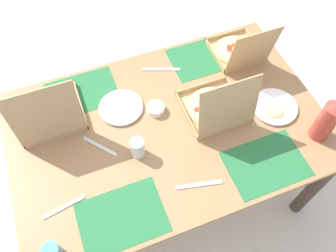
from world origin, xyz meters
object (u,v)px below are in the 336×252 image
(pizza_box_center, at_px, (216,108))
(soda_bottle, at_px, (328,119))
(pizza_box_corner_right, at_px, (50,114))
(cup_clear_right, at_px, (52,252))
(plate_near_left, at_px, (121,108))
(cup_spare, at_px, (138,148))
(pizza_box_corner_left, at_px, (239,50))
(condiment_bowl, at_px, (156,109))
(plate_far_right, at_px, (274,107))

(pizza_box_center, height_order, soda_bottle, pizza_box_center)
(pizza_box_corner_right, relative_size, cup_clear_right, 3.87)
(plate_near_left, relative_size, cup_clear_right, 2.51)
(cup_spare, xyz_separation_m, cup_clear_right, (0.45, 0.31, -0.01))
(cup_spare, bearing_deg, cup_clear_right, 34.79)
(pizza_box_corner_left, relative_size, cup_spare, 2.88)
(pizza_box_corner_right, distance_m, condiment_bowl, 0.51)
(pizza_box_corner_right, bearing_deg, condiment_bowl, 165.00)
(plate_far_right, height_order, plate_near_left, plate_far_right)
(pizza_box_corner_left, xyz_separation_m, soda_bottle, (-0.12, 0.60, 0.09))
(plate_near_left, relative_size, condiment_bowl, 2.52)
(plate_far_right, xyz_separation_m, plate_near_left, (0.72, -0.28, -0.00))
(pizza_box_corner_left, bearing_deg, pizza_box_corner_right, 3.04)
(plate_near_left, bearing_deg, cup_clear_right, 52.58)
(soda_bottle, bearing_deg, pizza_box_center, -35.12)
(plate_near_left, bearing_deg, condiment_bowl, 154.57)
(pizza_box_corner_right, xyz_separation_m, plate_far_right, (-1.06, 0.33, -0.04))
(plate_far_right, bearing_deg, pizza_box_corner_left, -88.92)
(pizza_box_corner_right, height_order, plate_near_left, pizza_box_corner_right)
(cup_spare, bearing_deg, pizza_box_center, -169.98)
(soda_bottle, relative_size, cup_spare, 3.07)
(condiment_bowl, bearing_deg, plate_near_left, -25.43)
(plate_far_right, relative_size, cup_spare, 2.18)
(plate_far_right, bearing_deg, pizza_box_center, -15.07)
(soda_bottle, relative_size, condiment_bowl, 3.66)
(condiment_bowl, bearing_deg, cup_spare, 51.36)
(cup_spare, bearing_deg, pizza_box_corner_right, -44.51)
(plate_far_right, height_order, condiment_bowl, condiment_bowl)
(pizza_box_center, xyz_separation_m, soda_bottle, (-0.41, 0.29, 0.08))
(cup_spare, bearing_deg, plate_far_right, 179.74)
(plate_near_left, relative_size, cup_spare, 2.11)
(pizza_box_center, height_order, cup_spare, pizza_box_center)
(pizza_box_corner_left, bearing_deg, plate_near_left, 8.90)
(plate_far_right, bearing_deg, plate_near_left, -20.95)
(soda_bottle, height_order, cup_clear_right, soda_bottle)
(pizza_box_corner_left, height_order, cup_spare, pizza_box_corner_left)
(cup_clear_right, bearing_deg, pizza_box_corner_left, -149.04)
(plate_far_right, xyz_separation_m, cup_spare, (0.72, -0.00, 0.04))
(pizza_box_center, bearing_deg, pizza_box_corner_left, -132.69)
(condiment_bowl, bearing_deg, plate_far_right, 160.37)
(cup_clear_right, bearing_deg, pizza_box_corner_right, -100.12)
(pizza_box_corner_right, relative_size, pizza_box_corner_left, 1.13)
(pizza_box_center, distance_m, condiment_bowl, 0.30)
(plate_far_right, xyz_separation_m, soda_bottle, (-0.12, 0.21, 0.12))
(pizza_box_corner_right, bearing_deg, plate_far_right, 162.50)
(pizza_box_center, height_order, condiment_bowl, pizza_box_center)
(cup_clear_right, bearing_deg, soda_bottle, -175.57)
(pizza_box_corner_right, height_order, condiment_bowl, pizza_box_corner_right)
(plate_far_right, height_order, cup_clear_right, cup_clear_right)
(plate_near_left, bearing_deg, pizza_box_corner_right, -9.57)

